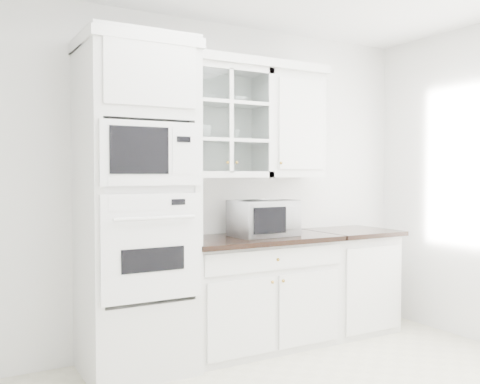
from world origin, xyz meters
TOP-DOWN VIEW (x-y plane):
  - room_shell at (0.00, 0.43)m, footprint 4.00×3.50m
  - oven_column at (-0.75, 1.42)m, footprint 0.76×0.68m
  - base_cabinet_run at (0.28, 1.45)m, footprint 1.32×0.67m
  - extra_base_cabinet at (1.28, 1.45)m, footprint 0.72×0.67m
  - upper_cabinet_glass at (0.03, 1.58)m, footprint 0.80×0.33m
  - upper_cabinet_solid at (0.71, 1.58)m, footprint 0.55×0.33m
  - crown_molding at (-0.07, 1.56)m, footprint 2.14×0.38m
  - countertop_microwave at (0.33, 1.43)m, footprint 0.52×0.43m
  - bowl_a at (-0.14, 1.57)m, footprint 0.21×0.21m
  - bowl_b at (0.18, 1.60)m, footprint 0.22×0.22m
  - cup_a at (-0.13, 1.60)m, footprint 0.16×0.16m
  - cup_b at (0.16, 1.60)m, footprint 0.10×0.10m

SIDE VIEW (x-z plane):
  - base_cabinet_run at x=0.28m, z-range 0.00..0.92m
  - extra_base_cabinet at x=1.28m, z-range 0.00..0.92m
  - countertop_microwave at x=0.33m, z-range 0.92..1.22m
  - oven_column at x=-0.75m, z-range 0.00..2.40m
  - cup_b at x=0.16m, z-range 1.71..1.80m
  - cup_a at x=-0.13m, z-range 1.71..1.82m
  - room_shell at x=0.00m, z-range 0.43..3.13m
  - upper_cabinet_glass at x=0.03m, z-range 1.40..2.30m
  - upper_cabinet_solid at x=0.71m, z-range 1.40..2.30m
  - bowl_a at x=-0.14m, z-range 2.01..2.06m
  - bowl_b at x=0.18m, z-range 2.01..2.06m
  - crown_molding at x=-0.07m, z-range 2.30..2.37m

